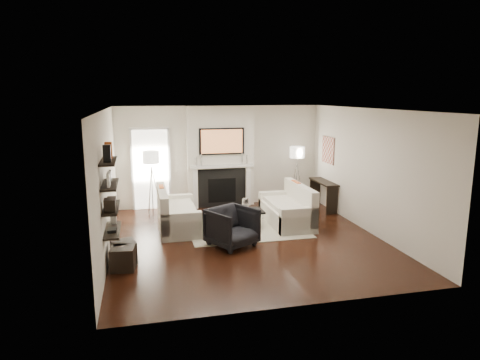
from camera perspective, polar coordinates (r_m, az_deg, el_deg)
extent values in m
plane|color=black|center=(9.09, 0.87, -7.86)|extent=(6.00, 6.00, 0.00)
plane|color=white|center=(8.59, 0.92, 9.42)|extent=(6.00, 6.00, 0.00)
plane|color=silver|center=(11.63, -2.70, 3.22)|extent=(5.50, 0.00, 5.50)
plane|color=silver|center=(5.95, 7.95, -4.73)|extent=(5.50, 0.00, 5.50)
plane|color=silver|center=(8.51, -17.37, -0.27)|extent=(0.00, 6.00, 6.00)
plane|color=silver|center=(9.77, 16.75, 1.20)|extent=(0.00, 6.00, 6.00)
cube|color=silver|center=(11.51, -2.58, 3.14)|extent=(1.80, 0.25, 2.70)
cube|color=black|center=(11.53, -2.42, -1.04)|extent=(1.30, 0.02, 1.04)
cube|color=black|center=(11.54, -2.42, -1.39)|extent=(0.75, 0.02, 0.65)
cube|color=white|center=(11.39, -5.96, -1.10)|extent=(0.12, 0.08, 1.10)
cube|color=white|center=(11.65, 1.09, -0.76)|extent=(0.12, 0.08, 1.10)
cube|color=white|center=(11.37, -2.40, 1.86)|extent=(1.70, 0.18, 0.07)
cube|color=black|center=(11.30, -2.45, 5.18)|extent=(1.20, 0.06, 0.70)
cube|color=#BF723F|center=(11.27, -2.42, 5.17)|extent=(1.10, 0.00, 0.62)
cylinder|color=silver|center=(11.26, -5.17, 2.69)|extent=(0.04, 0.04, 0.30)
cylinder|color=silver|center=(11.25, -5.82, 2.51)|extent=(0.04, 0.04, 0.24)
cylinder|color=silver|center=(11.46, 0.29, 2.88)|extent=(0.04, 0.04, 0.30)
cylinder|color=silver|center=(11.50, 0.92, 2.76)|extent=(0.04, 0.04, 0.24)
cube|color=white|center=(11.47, -11.79, 1.36)|extent=(0.90, 0.02, 2.10)
cube|color=white|center=(11.45, -14.18, 1.24)|extent=(0.06, 0.06, 2.16)
cube|color=white|center=(11.47, -9.39, 1.45)|extent=(0.06, 0.06, 2.16)
cube|color=white|center=(11.32, -12.00, 6.74)|extent=(1.02, 0.06, 0.06)
cube|color=beige|center=(9.78, 0.81, -6.41)|extent=(2.60, 2.00, 0.01)
cube|color=silver|center=(9.80, -8.25, -5.25)|extent=(0.85, 1.80, 0.42)
cube|color=silver|center=(9.69, -10.28, -3.56)|extent=(0.18, 1.80, 0.80)
cube|color=silver|center=(9.00, -7.81, -6.15)|extent=(0.85, 0.18, 0.60)
cube|color=silver|center=(10.55, -8.66, -3.56)|extent=(0.85, 0.18, 0.60)
cube|color=silver|center=(9.73, -8.00, -3.77)|extent=(0.63, 1.44, 0.10)
cube|color=#BD4F17|center=(9.94, -10.41, -1.99)|extent=(0.10, 0.42, 0.42)
cube|color=black|center=(9.36, -10.22, -2.88)|extent=(0.10, 0.40, 0.40)
cube|color=silver|center=(10.12, 6.18, -4.67)|extent=(0.85, 1.80, 0.42)
cube|color=silver|center=(10.15, 8.01, -2.82)|extent=(0.18, 1.80, 0.80)
cube|color=silver|center=(9.36, 7.83, -5.45)|extent=(0.85, 0.18, 0.60)
cube|color=silver|center=(10.83, 4.78, -3.08)|extent=(0.85, 0.18, 0.60)
cube|color=silver|center=(10.03, 5.94, -3.26)|extent=(0.63, 1.44, 0.10)
cube|color=#BD4F17|center=(10.37, 7.45, -1.34)|extent=(0.10, 0.42, 0.42)
cube|color=black|center=(9.83, 8.67, -2.13)|extent=(0.10, 0.40, 0.40)
cube|color=black|center=(9.64, -0.15, -4.24)|extent=(1.10, 0.55, 0.04)
cylinder|color=silver|center=(9.40, -2.84, -6.00)|extent=(0.02, 0.02, 0.38)
cylinder|color=silver|center=(9.62, 3.06, -5.60)|extent=(0.02, 0.02, 0.38)
cylinder|color=silver|center=(9.81, -3.30, -5.25)|extent=(0.02, 0.02, 0.38)
cylinder|color=silver|center=(10.02, 2.36, -4.89)|extent=(0.02, 0.02, 0.38)
cylinder|color=white|center=(9.63, 0.72, -3.26)|extent=(0.15, 0.15, 0.27)
cylinder|color=white|center=(9.65, 0.72, -3.64)|extent=(0.10, 0.10, 0.15)
cylinder|color=#B56A1E|center=(9.58, -1.61, -4.07)|extent=(0.32, 0.32, 0.05)
imported|color=black|center=(8.57, -1.07, -6.06)|extent=(1.11, 1.09, 0.85)
cylinder|color=silver|center=(11.07, -11.62, -1.37)|extent=(0.02, 0.02, 1.20)
cylinder|color=white|center=(10.91, -11.80, 2.99)|extent=(0.40, 0.40, 0.30)
cylinder|color=silver|center=(11.07, -11.05, -1.34)|extent=(0.25, 0.02, 1.23)
cylinder|color=silver|center=(11.16, -11.92, -1.28)|extent=(0.14, 0.22, 1.23)
cylinder|color=silver|center=(10.97, -11.89, -1.49)|extent=(0.14, 0.22, 1.23)
cylinder|color=silver|center=(11.87, 7.53, -0.38)|extent=(0.02, 0.02, 1.20)
cylinder|color=white|center=(11.73, 7.64, 3.69)|extent=(0.40, 0.40, 0.30)
cylinder|color=silver|center=(11.91, 8.03, -0.36)|extent=(0.25, 0.02, 1.23)
cylinder|color=silver|center=(11.94, 7.12, -0.30)|extent=(0.14, 0.22, 1.23)
cylinder|color=silver|center=(11.76, 7.44, -0.48)|extent=(0.14, 0.22, 1.23)
cube|color=black|center=(11.47, 11.09, -0.24)|extent=(0.35, 1.20, 0.04)
cube|color=black|center=(11.06, 12.18, -2.70)|extent=(0.30, 0.04, 0.71)
cube|color=black|center=(12.04, 9.95, -1.48)|extent=(0.30, 0.04, 0.71)
cube|color=#985F4C|center=(11.53, 11.68, 3.93)|extent=(0.03, 0.70, 0.70)
cube|color=black|center=(7.69, -16.62, -6.44)|extent=(0.25, 1.00, 0.03)
cube|color=black|center=(7.58, -16.79, -3.56)|extent=(0.25, 1.00, 0.04)
cube|color=black|center=(7.50, -16.96, -0.60)|extent=(0.25, 1.00, 0.04)
cube|color=black|center=(7.43, -17.14, 2.42)|extent=(0.25, 1.00, 0.04)
cube|color=black|center=(7.18, -17.33, 3.39)|extent=(0.12, 0.10, 0.28)
cube|color=#BD4F17|center=(7.59, -17.12, 3.80)|extent=(0.12, 0.10, 0.28)
cube|color=white|center=(7.28, -17.11, 0.08)|extent=(0.04, 0.30, 0.22)
cube|color=black|center=(7.69, -16.91, 0.50)|extent=(0.04, 0.22, 0.18)
cube|color=black|center=(7.29, -16.97, -3.21)|extent=(0.18, 0.25, 0.20)
cube|color=black|center=(7.80, -16.72, -2.57)|extent=(0.15, 0.12, 0.12)
cube|color=black|center=(7.56, -16.69, -6.43)|extent=(0.14, 0.20, 0.05)
cube|color=white|center=(7.99, -16.53, -4.97)|extent=(0.10, 0.10, 0.18)
cylinder|color=black|center=(9.34, -17.00, 2.91)|extent=(0.04, 0.34, 0.34)
cylinder|color=white|center=(9.34, -16.84, 2.92)|extent=(0.01, 0.29, 0.29)
cube|color=black|center=(8.09, -15.25, -9.24)|extent=(0.49, 0.49, 0.40)
cube|color=black|center=(7.79, -15.32, -10.04)|extent=(0.44, 0.44, 0.40)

